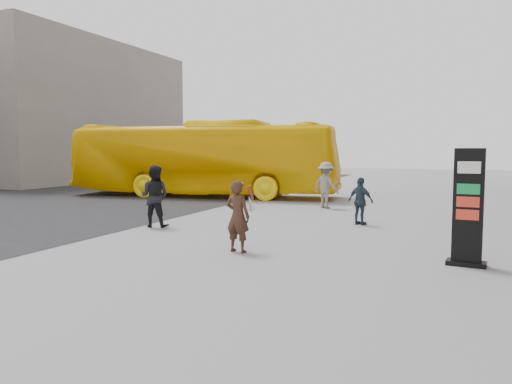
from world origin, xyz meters
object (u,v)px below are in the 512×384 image
at_px(pedestrian_b, 326,185).
at_px(pedestrian_c, 361,201).
at_px(woman, 238,215).
at_px(pedestrian_a, 155,196).
at_px(bus, 204,159).
at_px(info_pylon, 468,207).

relative_size(pedestrian_b, pedestrian_c, 1.24).
xyz_separation_m(woman, pedestrian_a, (-3.82, 2.39, 0.08)).
distance_m(woman, pedestrian_a, 4.51).
height_order(woman, bus, bus).
xyz_separation_m(info_pylon, pedestrian_c, (-2.97, 4.59, -0.44)).
bearing_deg(info_pylon, bus, 142.28).
height_order(info_pylon, pedestrian_a, info_pylon).
distance_m(woman, pedestrian_b, 8.98).
xyz_separation_m(info_pylon, pedestrian_b, (-5.03, 8.45, -0.27)).
bearing_deg(pedestrian_a, woman, 138.29).
relative_size(woman, pedestrian_c, 1.12).
relative_size(woman, pedestrian_a, 0.89).
bearing_deg(woman, pedestrian_c, -100.86).
distance_m(info_pylon, woman, 4.84).
height_order(pedestrian_a, pedestrian_c, pedestrian_a).
bearing_deg(woman, info_pylon, -164.90).
bearing_deg(pedestrian_b, pedestrian_a, 88.22).
bearing_deg(pedestrian_c, pedestrian_b, -38.86).
relative_size(info_pylon, bus, 0.18).
relative_size(info_pylon, pedestrian_b, 1.30).
bearing_deg(pedestrian_c, bus, -13.07).
bearing_deg(woman, pedestrian_a, -23.21).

